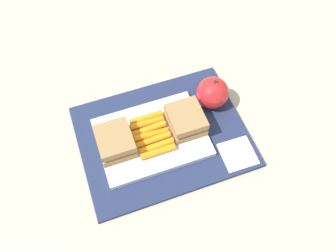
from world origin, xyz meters
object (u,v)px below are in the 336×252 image
object	(u,v)px
sandwich_half_left	(115,142)
apple	(213,93)
food_tray	(152,137)
sandwich_half_right	(186,120)
paper_napkin	(238,154)
carrot_sticks_bundle	(151,134)

from	to	relation	value
sandwich_half_left	apple	size ratio (longest dim) A/B	0.95
food_tray	apple	distance (m)	0.17
sandwich_half_right	paper_napkin	xyz separation A→B (m)	(0.08, -0.10, -0.03)
sandwich_half_right	apple	world-z (taller)	apple
carrot_sticks_bundle	paper_napkin	xyz separation A→B (m)	(0.16, -0.10, -0.02)
food_tray	sandwich_half_right	world-z (taller)	sandwich_half_right
sandwich_half_left	apple	distance (m)	0.24
food_tray	sandwich_half_left	world-z (taller)	sandwich_half_left
sandwich_half_right	carrot_sticks_bundle	world-z (taller)	sandwich_half_right
sandwich_half_left	food_tray	bearing A→B (deg)	0.00
carrot_sticks_bundle	apple	bearing A→B (deg)	15.87
food_tray	carrot_sticks_bundle	size ratio (longest dim) A/B	2.26
sandwich_half_left	carrot_sticks_bundle	bearing A→B (deg)	0.02
food_tray	sandwich_half_left	xyz separation A→B (m)	(-0.08, 0.00, 0.03)
food_tray	paper_napkin	distance (m)	0.19
food_tray	apple	xyz separation A→B (m)	(0.16, 0.05, 0.03)
food_tray	paper_napkin	world-z (taller)	food_tray
sandwich_half_left	paper_napkin	xyz separation A→B (m)	(0.24, -0.10, -0.03)
apple	carrot_sticks_bundle	bearing A→B (deg)	-164.13
carrot_sticks_bundle	paper_napkin	distance (m)	0.19
food_tray	apple	bearing A→B (deg)	15.90
paper_napkin	carrot_sticks_bundle	bearing A→B (deg)	148.57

